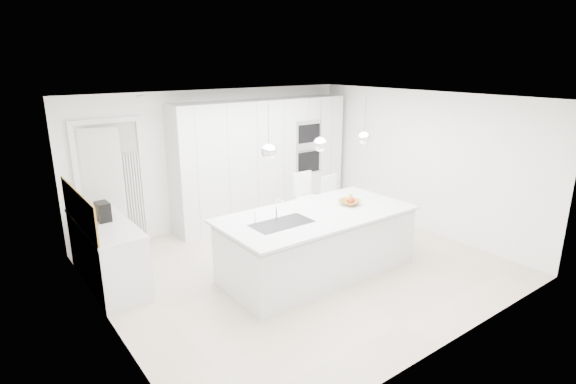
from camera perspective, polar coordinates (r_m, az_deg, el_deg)
floor at (r=6.90m, az=1.51°, el=-9.36°), size 5.50×5.50×0.00m
wall_back at (r=8.50m, az=-8.93°, el=4.33°), size 5.50×0.00×5.50m
wall_left at (r=5.29m, az=-22.54°, el=-4.22°), size 0.00×5.00×5.00m
ceiling at (r=6.24m, az=1.69°, el=11.80°), size 5.50×5.50×0.00m
tall_cabinets at (r=8.67m, az=-3.29°, el=4.06°), size 3.60×0.60×2.30m
oven_stack at (r=8.91m, az=2.66°, el=5.72°), size 0.62×0.04×1.05m
doorway_frame at (r=7.84m, az=-21.41°, el=0.66°), size 1.11×0.08×2.13m
hallway_door at (r=7.74m, az=-23.06°, el=0.13°), size 0.76×0.38×2.00m
radiator at (r=7.96m, az=-19.05°, el=-0.19°), size 0.32×0.04×1.40m
left_base_cabinets at (r=6.74m, az=-21.96°, el=-7.27°), size 0.60×1.80×0.86m
left_worktop at (r=6.58m, az=-22.38°, el=-3.67°), size 0.62×1.82×0.04m
oak_backsplash at (r=6.45m, az=-25.10°, el=-1.88°), size 0.02×1.80×0.50m
island_base at (r=6.57m, az=3.86°, el=-6.66°), size 2.80×1.20×0.86m
island_worktop at (r=6.45m, az=3.64°, el=-2.83°), size 2.84×1.40×0.04m
island_sink at (r=6.05m, az=-0.78°, el=-4.72°), size 0.84×0.44×0.18m
island_tap at (r=6.15m, az=-1.50°, el=-2.08°), size 0.02×0.02×0.30m
pendant_left at (r=5.64m, az=-2.47°, el=5.13°), size 0.20×0.20×0.20m
pendant_mid at (r=6.15m, az=4.12°, el=6.05°), size 0.20×0.20×0.20m
pendant_right at (r=6.73m, az=9.65°, el=6.76°), size 0.20×0.20×0.20m
fruit_bowl at (r=6.84m, az=7.85°, el=-1.30°), size 0.37×0.37×0.08m
espresso_machine at (r=6.57m, az=-22.44°, el=-2.31°), size 0.16×0.25×0.26m
bar_stool_left at (r=7.58m, az=2.49°, el=-2.12°), size 0.40×0.55×1.19m
bar_stool_right at (r=7.87m, az=5.82°, el=-1.93°), size 0.38×0.51×1.07m
apple_a at (r=6.77m, az=7.90°, el=-1.19°), size 0.09×0.09×0.09m
apple_b at (r=6.84m, az=8.18°, el=-1.06°), size 0.07×0.07×0.07m
apple_c at (r=6.85m, az=7.91°, el=-1.03°), size 0.07×0.07×0.07m
apple_extra_3 at (r=6.83m, az=8.05°, el=-1.04°), size 0.08×0.08×0.08m
banana_bunch at (r=6.82m, az=7.78°, el=-0.72°), size 0.22×0.16×0.20m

